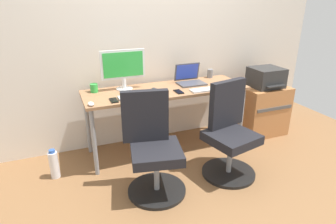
{
  "coord_description": "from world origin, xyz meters",
  "views": [
    {
      "loc": [
        -1.12,
        -2.85,
        1.7
      ],
      "look_at": [
        0.0,
        -0.05,
        0.48
      ],
      "focal_mm": 30.8,
      "sensor_mm": 36.0,
      "label": 1
    }
  ],
  "objects_px": {
    "office_chair_left": "(153,149)",
    "open_laptop": "(190,79)",
    "coffee_mug": "(94,88)",
    "side_cabinet": "(262,110)",
    "office_chair_right": "(229,134)",
    "printer": "(266,77)",
    "water_bottle_on_floor": "(54,164)",
    "desktop_monitor": "(123,67)"
  },
  "relations": [
    {
      "from": "office_chair_right",
      "to": "printer",
      "type": "bearing_deg",
      "value": 34.62
    },
    {
      "from": "office_chair_right",
      "to": "desktop_monitor",
      "type": "distance_m",
      "value": 1.32
    },
    {
      "from": "printer",
      "to": "desktop_monitor",
      "type": "bearing_deg",
      "value": 173.49
    },
    {
      "from": "water_bottle_on_floor",
      "to": "open_laptop",
      "type": "bearing_deg",
      "value": 8.8
    },
    {
      "from": "open_laptop",
      "to": "coffee_mug",
      "type": "distance_m",
      "value": 1.1
    },
    {
      "from": "side_cabinet",
      "to": "desktop_monitor",
      "type": "xyz_separation_m",
      "value": [
        -1.76,
        0.2,
        0.68
      ]
    },
    {
      "from": "office_chair_right",
      "to": "open_laptop",
      "type": "xyz_separation_m",
      "value": [
        -0.07,
        0.78,
        0.38
      ]
    },
    {
      "from": "printer",
      "to": "coffee_mug",
      "type": "distance_m",
      "value": 2.1
    },
    {
      "from": "printer",
      "to": "coffee_mug",
      "type": "relative_size",
      "value": 4.35
    },
    {
      "from": "printer",
      "to": "side_cabinet",
      "type": "bearing_deg",
      "value": 90.0
    },
    {
      "from": "office_chair_left",
      "to": "office_chair_right",
      "type": "relative_size",
      "value": 1.0
    },
    {
      "from": "water_bottle_on_floor",
      "to": "office_chair_left",
      "type": "bearing_deg",
      "value": -32.15
    },
    {
      "from": "office_chair_right",
      "to": "coffee_mug",
      "type": "distance_m",
      "value": 1.49
    },
    {
      "from": "side_cabinet",
      "to": "coffee_mug",
      "type": "xyz_separation_m",
      "value": [
        -2.09,
        0.22,
        0.47
      ]
    },
    {
      "from": "office_chair_right",
      "to": "water_bottle_on_floor",
      "type": "distance_m",
      "value": 1.77
    },
    {
      "from": "side_cabinet",
      "to": "water_bottle_on_floor",
      "type": "xyz_separation_m",
      "value": [
        -2.59,
        -0.1,
        -0.17
      ]
    },
    {
      "from": "office_chair_right",
      "to": "desktop_monitor",
      "type": "xyz_separation_m",
      "value": [
        -0.84,
        0.84,
        0.57
      ]
    },
    {
      "from": "printer",
      "to": "office_chair_left",
      "type": "bearing_deg",
      "value": -159.77
    },
    {
      "from": "office_chair_left",
      "to": "open_laptop",
      "type": "distance_m",
      "value": 1.14
    },
    {
      "from": "office_chair_right",
      "to": "coffee_mug",
      "type": "height_order",
      "value": "office_chair_right"
    },
    {
      "from": "desktop_monitor",
      "to": "open_laptop",
      "type": "xyz_separation_m",
      "value": [
        0.77,
        -0.05,
        -0.19
      ]
    },
    {
      "from": "office_chair_left",
      "to": "desktop_monitor",
      "type": "relative_size",
      "value": 1.96
    },
    {
      "from": "coffee_mug",
      "to": "side_cabinet",
      "type": "bearing_deg",
      "value": -5.91
    },
    {
      "from": "office_chair_left",
      "to": "water_bottle_on_floor",
      "type": "bearing_deg",
      "value": 147.85
    },
    {
      "from": "office_chair_right",
      "to": "open_laptop",
      "type": "distance_m",
      "value": 0.87
    },
    {
      "from": "open_laptop",
      "to": "coffee_mug",
      "type": "height_order",
      "value": "open_laptop"
    },
    {
      "from": "printer",
      "to": "desktop_monitor",
      "type": "distance_m",
      "value": 1.79
    },
    {
      "from": "office_chair_left",
      "to": "open_laptop",
      "type": "height_order",
      "value": "open_laptop"
    },
    {
      "from": "printer",
      "to": "coffee_mug",
      "type": "xyz_separation_m",
      "value": [
        -2.09,
        0.22,
        0.04
      ]
    },
    {
      "from": "water_bottle_on_floor",
      "to": "open_laptop",
      "type": "relative_size",
      "value": 1.0
    },
    {
      "from": "office_chair_left",
      "to": "water_bottle_on_floor",
      "type": "height_order",
      "value": "office_chair_left"
    },
    {
      "from": "printer",
      "to": "open_laptop",
      "type": "xyz_separation_m",
      "value": [
        -0.99,
        0.15,
        0.05
      ]
    },
    {
      "from": "side_cabinet",
      "to": "printer",
      "type": "xyz_separation_m",
      "value": [
        0.0,
        -0.0,
        0.44
      ]
    },
    {
      "from": "office_chair_right",
      "to": "open_laptop",
      "type": "height_order",
      "value": "open_laptop"
    },
    {
      "from": "side_cabinet",
      "to": "desktop_monitor",
      "type": "bearing_deg",
      "value": 173.52
    },
    {
      "from": "side_cabinet",
      "to": "open_laptop",
      "type": "xyz_separation_m",
      "value": [
        -0.99,
        0.15,
        0.48
      ]
    },
    {
      "from": "office_chair_left",
      "to": "desktop_monitor",
      "type": "distance_m",
      "value": 1.02
    },
    {
      "from": "coffee_mug",
      "to": "open_laptop",
      "type": "bearing_deg",
      "value": -3.67
    },
    {
      "from": "office_chair_right",
      "to": "printer",
      "type": "xyz_separation_m",
      "value": [
        0.92,
        0.64,
        0.33
      ]
    },
    {
      "from": "water_bottle_on_floor",
      "to": "open_laptop",
      "type": "distance_m",
      "value": 1.74
    },
    {
      "from": "water_bottle_on_floor",
      "to": "coffee_mug",
      "type": "distance_m",
      "value": 0.87
    },
    {
      "from": "coffee_mug",
      "to": "printer",
      "type": "bearing_deg",
      "value": -5.94
    }
  ]
}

